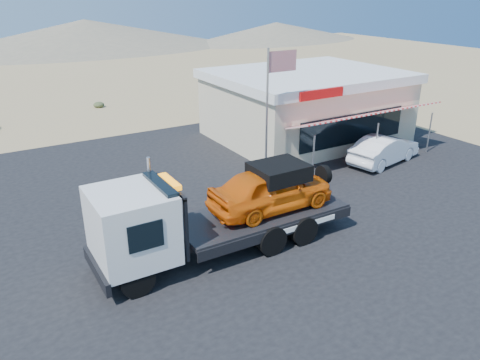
{
  "coord_description": "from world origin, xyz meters",
  "views": [
    {
      "loc": [
        -6.73,
        -12.22,
        8.4
      ],
      "look_at": [
        1.84,
        2.05,
        1.5
      ],
      "focal_mm": 35.0,
      "sensor_mm": 36.0,
      "label": 1
    }
  ],
  "objects": [
    {
      "name": "white_sedan",
      "position": [
        11.17,
        3.34,
        0.74
      ],
      "size": [
        4.58,
        2.34,
        1.44
      ],
      "primitive_type": "imported",
      "rotation": [
        0.0,
        0.0,
        1.77
      ],
      "color": "white",
      "rests_on": "asphalt_lot"
    },
    {
      "name": "ground",
      "position": [
        0.0,
        0.0,
        0.0
      ],
      "size": [
        120.0,
        120.0,
        0.0
      ],
      "primitive_type": "plane",
      "color": "#A2875C",
      "rests_on": "ground"
    },
    {
      "name": "asphalt_lot",
      "position": [
        2.0,
        3.0,
        0.01
      ],
      "size": [
        32.0,
        24.0,
        0.02
      ],
      "primitive_type": "cube",
      "color": "black",
      "rests_on": "ground"
    },
    {
      "name": "flagpole",
      "position": [
        4.93,
        4.5,
        3.76
      ],
      "size": [
        1.55,
        0.1,
        6.0
      ],
      "color": "#99999E",
      "rests_on": "asphalt_lot"
    },
    {
      "name": "jerky_store",
      "position": [
        10.5,
        8.97,
        1.99
      ],
      "size": [
        10.4,
        9.97,
        3.9
      ],
      "color": "beige",
      "rests_on": "asphalt_lot"
    },
    {
      "name": "tow_truck",
      "position": [
        -0.11,
        0.11,
        1.6
      ],
      "size": [
        8.89,
        2.64,
        2.97
      ],
      "color": "black",
      "rests_on": "asphalt_lot"
    }
  ]
}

